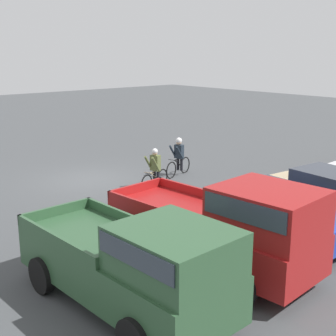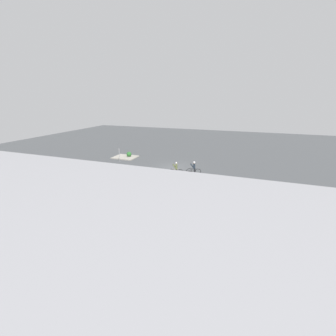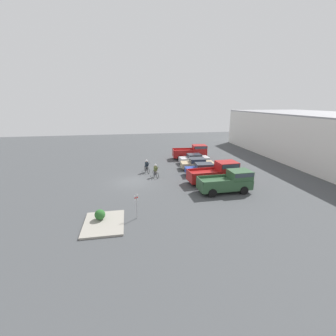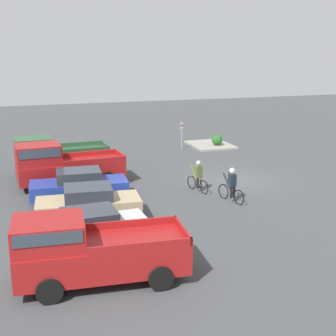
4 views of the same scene
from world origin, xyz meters
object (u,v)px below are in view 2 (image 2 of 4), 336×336
at_px(cyclist_0, 176,168).
at_px(cyclist_1, 194,168).
at_px(sedan_1, 181,189).
at_px(pickup_truck_1, 127,180).
at_px(pickup_truck_0, 239,196).
at_px(sedan_0, 208,194).
at_px(sedan_2, 154,185).
at_px(pickup_truck_2, 104,177).
at_px(shrub, 129,154).
at_px(fire_lane_sign, 119,154).

relative_size(cyclist_0, cyclist_1, 0.95).
xyz_separation_m(sedan_1, pickup_truck_1, (5.56, 0.61, 0.46)).
height_order(pickup_truck_0, sedan_0, pickup_truck_0).
bearing_deg(cyclist_0, sedan_0, 129.15).
bearing_deg(sedan_2, pickup_truck_2, 6.92).
bearing_deg(sedan_0, cyclist_1, -66.73).
bearing_deg(pickup_truck_1, sedan_0, -178.50).
height_order(sedan_0, cyclist_1, cyclist_1).
distance_m(cyclist_0, shrub, 11.22).
height_order(cyclist_0, shrub, cyclist_0).
height_order(sedan_1, pickup_truck_1, pickup_truck_1).
bearing_deg(sedan_1, cyclist_0, -68.22).
bearing_deg(pickup_truck_2, pickup_truck_0, 179.22).
xyz_separation_m(sedan_2, cyclist_0, (-0.41, -6.00, 0.05)).
distance_m(pickup_truck_1, pickup_truck_2, 2.83).
bearing_deg(sedan_0, cyclist_0, -50.85).
height_order(pickup_truck_2, cyclist_1, pickup_truck_2).
bearing_deg(sedan_2, sedan_0, 176.13).
relative_size(pickup_truck_1, cyclist_0, 3.31).
height_order(cyclist_1, fire_lane_sign, fire_lane_sign).
height_order(sedan_2, shrub, sedan_2).
bearing_deg(cyclist_0, shrub, -29.14).
relative_size(sedan_2, cyclist_0, 2.74).
xyz_separation_m(cyclist_0, cyclist_1, (-2.06, -0.90, 0.06)).
xyz_separation_m(pickup_truck_0, pickup_truck_1, (11.12, -0.27, 0.06)).
distance_m(pickup_truck_0, sedan_1, 5.65).
height_order(sedan_0, fire_lane_sign, fire_lane_sign).
bearing_deg(pickup_truck_1, cyclist_0, -115.66).
distance_m(pickup_truck_2, shrub, 12.73).
xyz_separation_m(cyclist_1, shrub, (11.86, -4.56, -0.31)).
bearing_deg(sedan_1, fire_lane_sign, -35.33).
height_order(sedan_2, fire_lane_sign, fire_lane_sign).
relative_size(pickup_truck_0, cyclist_1, 3.01).
bearing_deg(sedan_0, pickup_truck_0, 169.96).
bearing_deg(pickup_truck_2, sedan_0, -178.47).
xyz_separation_m(pickup_truck_0, sedan_1, (5.56, -0.88, -0.40)).
bearing_deg(fire_lane_sign, shrub, -90.88).
bearing_deg(fire_lane_sign, sedan_1, 144.67).
bearing_deg(shrub, cyclist_1, 158.95).
bearing_deg(pickup_truck_1, sedan_1, -173.75).
distance_m(sedan_0, sedan_1, 2.83).
relative_size(cyclist_0, fire_lane_sign, 0.83).
distance_m(sedan_2, pickup_truck_2, 5.64).
bearing_deg(cyclist_0, cyclist_1, -156.51).
xyz_separation_m(sedan_0, cyclist_1, (3.13, -7.27, 0.14)).
relative_size(sedan_2, fire_lane_sign, 2.28).
distance_m(sedan_2, fire_lane_sign, 12.82).
bearing_deg(pickup_truck_1, cyclist_1, -124.92).
height_order(sedan_2, pickup_truck_2, pickup_truck_2).
bearing_deg(pickup_truck_0, sedan_0, -10.04).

